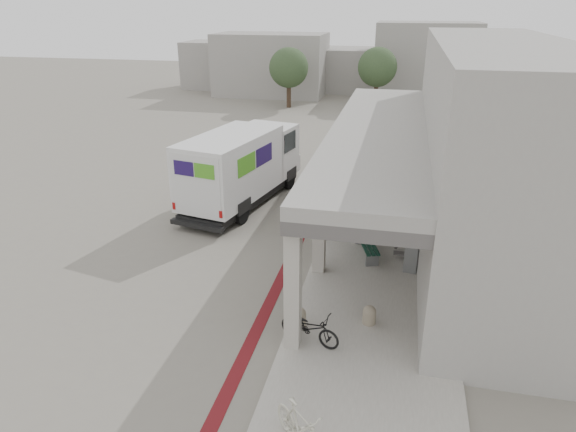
% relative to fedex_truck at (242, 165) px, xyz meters
% --- Properties ---
extents(ground, '(120.00, 120.00, 0.00)m').
position_rel_fedex_truck_xyz_m(ground, '(2.16, -6.03, -1.71)').
color(ground, slate).
rests_on(ground, ground).
extents(bike_lane_stripe, '(0.35, 40.00, 0.01)m').
position_rel_fedex_truck_xyz_m(bike_lane_stripe, '(3.16, -4.03, -1.70)').
color(bike_lane_stripe, maroon).
rests_on(bike_lane_stripe, ground).
extents(sidewalk, '(4.40, 28.00, 0.12)m').
position_rel_fedex_truck_xyz_m(sidewalk, '(6.16, -6.03, -1.65)').
color(sidewalk, gray).
rests_on(sidewalk, ground).
extents(transit_building, '(7.60, 17.00, 7.00)m').
position_rel_fedex_truck_xyz_m(transit_building, '(8.99, -1.53, 1.69)').
color(transit_building, gray).
rests_on(transit_building, ground).
extents(distant_backdrop, '(28.00, 10.00, 6.50)m').
position_rel_fedex_truck_xyz_m(distant_backdrop, '(-0.68, 29.86, 1.00)').
color(distant_backdrop, gray).
rests_on(distant_backdrop, ground).
extents(tree_left, '(3.20, 3.20, 4.80)m').
position_rel_fedex_truck_xyz_m(tree_left, '(-2.84, 21.97, 1.47)').
color(tree_left, '#38281C').
rests_on(tree_left, ground).
extents(tree_mid, '(3.20, 3.20, 4.80)m').
position_rel_fedex_truck_xyz_m(tree_mid, '(4.16, 23.97, 1.47)').
color(tree_mid, '#38281C').
rests_on(tree_mid, ground).
extents(tree_right, '(3.20, 3.20, 4.80)m').
position_rel_fedex_truck_xyz_m(tree_right, '(12.16, 22.97, 1.47)').
color(tree_right, '#38281C').
rests_on(tree_right, ground).
extents(fedex_truck, '(3.73, 7.82, 3.21)m').
position_rel_fedex_truck_xyz_m(fedex_truck, '(0.00, 0.00, 0.00)').
color(fedex_truck, black).
rests_on(fedex_truck, ground).
extents(bench, '(1.02, 2.07, 0.48)m').
position_rel_fedex_truck_xyz_m(bench, '(5.67, -4.06, -1.25)').
color(bench, slate).
rests_on(bench, sidewalk).
extents(bollard_near, '(0.35, 0.35, 0.53)m').
position_rel_fedex_truck_xyz_m(bollard_near, '(6.07, -8.17, -1.32)').
color(bollard_near, gray).
rests_on(bollard_near, sidewalk).
extents(bollard_far, '(0.36, 0.36, 0.54)m').
position_rel_fedex_truck_xyz_m(bollard_far, '(4.26, -8.68, -1.32)').
color(bollard_far, gray).
rests_on(bollard_far, sidewalk).
extents(utility_cabinet, '(0.48, 0.60, 0.93)m').
position_rel_fedex_truck_xyz_m(utility_cabinet, '(7.16, -4.85, -1.12)').
color(utility_cabinet, gray).
rests_on(utility_cabinet, sidewalk).
extents(bicycle_black, '(1.74, 1.05, 0.86)m').
position_rel_fedex_truck_xyz_m(bicycle_black, '(4.66, -9.34, -1.16)').
color(bicycle_black, black).
rests_on(bicycle_black, sidewalk).
extents(bicycle_cream, '(1.52, 1.49, 1.00)m').
position_rel_fedex_truck_xyz_m(bicycle_cream, '(5.10, -12.71, -1.09)').
color(bicycle_cream, beige).
rests_on(bicycle_cream, sidewalk).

